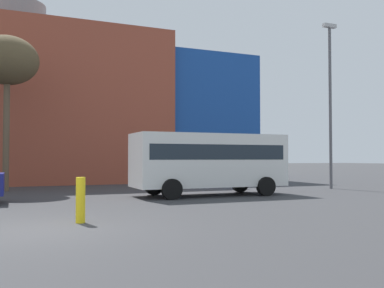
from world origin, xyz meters
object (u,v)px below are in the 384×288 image
white_bus (209,159)px  bare_tree_0 (7,62)px  street_lamp (330,96)px  bollard_yellow_0 (81,200)px

white_bus → bare_tree_0: 11.52m
bare_tree_0 → street_lamp: bearing=-16.6°
street_lamp → bare_tree_0: bearing=163.4°
white_bus → bollard_yellow_0: size_ratio=5.78×
bare_tree_0 → bollard_yellow_0: (1.95, -12.15, -5.94)m
white_bus → street_lamp: bearing=-170.6°
bare_tree_0 → bollard_yellow_0: bare_tree_0 is taller
white_bus → street_lamp: (7.92, 1.31, 3.44)m
white_bus → bollard_yellow_0: white_bus is taller
bollard_yellow_0 → white_bus: bearing=42.9°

